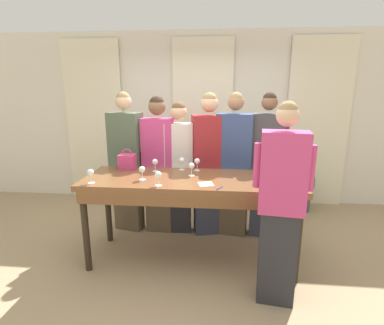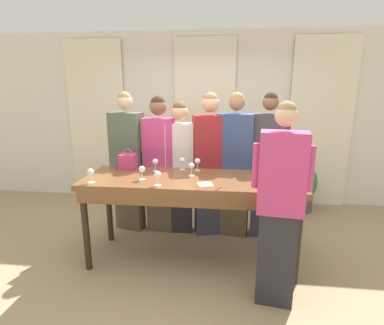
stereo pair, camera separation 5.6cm
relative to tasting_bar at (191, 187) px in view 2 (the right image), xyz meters
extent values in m
plane|color=tan|center=(0.00, 0.02, -0.87)|extent=(18.00, 18.00, 0.00)
cube|color=silver|center=(0.00, 1.99, 0.53)|extent=(12.00, 0.06, 2.80)
cube|color=#EFE5C6|center=(-1.85, 1.92, 0.47)|extent=(0.98, 0.03, 2.69)
cube|color=#EFE5C6|center=(0.00, 1.92, 0.47)|extent=(0.98, 0.03, 2.69)
cube|color=#EFE5C6|center=(1.85, 1.92, 0.47)|extent=(0.98, 0.03, 2.69)
cube|color=brown|center=(0.00, 0.02, 0.07)|extent=(2.31, 0.79, 0.06)
cube|color=brown|center=(0.00, -0.36, -0.02)|extent=(2.22, 0.03, 0.12)
cylinder|color=#2D2319|center=(-1.08, -0.30, -0.42)|extent=(0.07, 0.07, 0.91)
cylinder|color=#2D2319|center=(1.08, -0.30, -0.42)|extent=(0.07, 0.07, 0.91)
cylinder|color=#2D2319|center=(-1.08, 0.34, -0.42)|extent=(0.07, 0.07, 0.91)
cylinder|color=#2D2319|center=(1.08, 0.34, -0.42)|extent=(0.07, 0.07, 0.91)
cylinder|color=black|center=(0.98, -0.16, 0.20)|extent=(0.08, 0.08, 0.20)
cone|color=black|center=(0.98, -0.16, 0.32)|extent=(0.08, 0.08, 0.04)
cylinder|color=black|center=(0.98, -0.16, 0.39)|extent=(0.03, 0.03, 0.08)
cylinder|color=white|center=(0.98, -0.16, 0.19)|extent=(0.08, 0.08, 0.08)
cube|color=#C63870|center=(-0.79, 0.31, 0.19)|extent=(0.19, 0.16, 0.18)
torus|color=#C63870|center=(-0.79, 0.31, 0.28)|extent=(0.13, 0.01, 0.13)
cylinder|color=white|center=(0.04, 0.32, 0.10)|extent=(0.07, 0.07, 0.00)
cylinder|color=white|center=(0.04, 0.32, 0.14)|extent=(0.01, 0.01, 0.08)
sphere|color=white|center=(0.04, 0.32, 0.21)|extent=(0.07, 0.07, 0.07)
sphere|color=maroon|center=(0.04, 0.32, 0.20)|extent=(0.04, 0.04, 0.04)
cylinder|color=white|center=(-0.30, -0.28, 0.10)|extent=(0.07, 0.07, 0.00)
cylinder|color=white|center=(-0.30, -0.28, 0.14)|extent=(0.01, 0.01, 0.08)
sphere|color=white|center=(-0.30, -0.28, 0.21)|extent=(0.07, 0.07, 0.07)
sphere|color=maroon|center=(-0.30, -0.28, 0.20)|extent=(0.04, 0.04, 0.04)
cylinder|color=white|center=(-0.51, -0.10, 0.10)|extent=(0.07, 0.07, 0.00)
cylinder|color=white|center=(-0.51, -0.10, 0.14)|extent=(0.01, 0.01, 0.08)
sphere|color=white|center=(-0.51, -0.10, 0.21)|extent=(0.07, 0.07, 0.07)
sphere|color=maroon|center=(-0.51, -0.10, 0.20)|extent=(0.04, 0.04, 0.04)
cylinder|color=white|center=(-0.99, -0.26, 0.10)|extent=(0.07, 0.07, 0.00)
cylinder|color=white|center=(-0.99, -0.26, 0.14)|extent=(0.01, 0.01, 0.08)
sphere|color=white|center=(-0.99, -0.26, 0.21)|extent=(0.07, 0.07, 0.07)
cylinder|color=white|center=(-0.44, 0.24, 0.10)|extent=(0.07, 0.07, 0.00)
cylinder|color=white|center=(-0.44, 0.24, 0.14)|extent=(0.01, 0.01, 0.08)
sphere|color=white|center=(-0.44, 0.24, 0.21)|extent=(0.07, 0.07, 0.07)
sphere|color=maroon|center=(-0.44, 0.24, 0.20)|extent=(0.04, 0.04, 0.04)
cylinder|color=white|center=(-0.01, 0.10, 0.10)|extent=(0.07, 0.07, 0.00)
cylinder|color=white|center=(-0.01, 0.10, 0.14)|extent=(0.01, 0.01, 0.08)
sphere|color=white|center=(-0.01, 0.10, 0.21)|extent=(0.07, 0.07, 0.07)
cylinder|color=white|center=(0.84, 0.23, 0.10)|extent=(0.07, 0.07, 0.00)
cylinder|color=white|center=(0.84, 0.23, 0.14)|extent=(0.01, 0.01, 0.08)
sphere|color=white|center=(0.84, 0.23, 0.21)|extent=(0.07, 0.07, 0.07)
cylinder|color=white|center=(-0.14, 0.33, 0.10)|extent=(0.07, 0.07, 0.00)
cylinder|color=white|center=(-0.14, 0.33, 0.14)|extent=(0.01, 0.01, 0.08)
sphere|color=white|center=(-0.14, 0.33, 0.21)|extent=(0.07, 0.07, 0.07)
cube|color=white|center=(0.17, -0.19, 0.10)|extent=(0.18, 0.18, 0.00)
cylinder|color=#193399|center=(0.30, -0.30, 0.10)|extent=(0.07, 0.11, 0.01)
cube|color=brown|center=(-0.93, 0.71, -0.42)|extent=(0.41, 0.26, 0.90)
cube|color=#4C5B47|center=(-0.93, 0.71, 0.38)|extent=(0.48, 0.31, 0.71)
sphere|color=#DBAD89|center=(-0.93, 0.71, 0.87)|extent=(0.20, 0.20, 0.20)
sphere|color=#93754C|center=(-0.93, 0.71, 0.91)|extent=(0.18, 0.18, 0.18)
cylinder|color=#4C5B47|center=(-0.70, 0.65, 0.43)|extent=(0.09, 0.09, 0.39)
cylinder|color=#4C5B47|center=(-1.17, 0.77, 0.43)|extent=(0.09, 0.09, 0.39)
cube|color=brown|center=(-0.50, 0.71, -0.44)|extent=(0.35, 0.20, 0.86)
cube|color=#C63D7A|center=(-0.50, 0.71, 0.33)|extent=(0.41, 0.24, 0.68)
sphere|color=brown|center=(-0.50, 0.71, 0.81)|extent=(0.22, 0.22, 0.22)
sphere|color=#332319|center=(-0.50, 0.71, 0.85)|extent=(0.19, 0.19, 0.19)
cylinder|color=#C63D7A|center=(-0.28, 0.70, 0.38)|extent=(0.07, 0.07, 0.37)
cylinder|color=#C63D7A|center=(-0.72, 0.72, 0.38)|extent=(0.07, 0.07, 0.37)
cube|color=#28282D|center=(-0.23, 0.71, -0.46)|extent=(0.32, 0.20, 0.83)
cube|color=silver|center=(-0.23, 0.71, 0.28)|extent=(0.37, 0.23, 0.65)
sphere|color=#DBAD89|center=(-0.23, 0.71, 0.74)|extent=(0.21, 0.21, 0.21)
sphere|color=brown|center=(-0.23, 0.71, 0.78)|extent=(0.18, 0.18, 0.18)
cylinder|color=silver|center=(-0.03, 0.73, 0.33)|extent=(0.07, 0.07, 0.36)
cylinder|color=silver|center=(-0.43, 0.70, 0.33)|extent=(0.07, 0.07, 0.36)
cube|color=#383D51|center=(0.16, 0.71, -0.43)|extent=(0.40, 0.31, 0.88)
cube|color=maroon|center=(0.16, 0.71, 0.36)|extent=(0.47, 0.36, 0.70)
sphere|color=#DBAD89|center=(0.16, 0.71, 0.85)|extent=(0.22, 0.22, 0.22)
sphere|color=#93754C|center=(0.16, 0.71, 0.89)|extent=(0.19, 0.19, 0.19)
cylinder|color=maroon|center=(0.39, 0.77, 0.41)|extent=(0.08, 0.08, 0.38)
cylinder|color=maroon|center=(-0.06, 0.66, 0.41)|extent=(0.08, 0.08, 0.38)
cube|color=brown|center=(0.48, 0.71, -0.43)|extent=(0.41, 0.27, 0.90)
cube|color=#334775|center=(0.48, 0.71, 0.38)|extent=(0.48, 0.32, 0.71)
sphere|color=#9E7051|center=(0.48, 0.71, 0.87)|extent=(0.20, 0.20, 0.20)
sphere|color=#93754C|center=(0.48, 0.71, 0.90)|extent=(0.18, 0.18, 0.18)
cylinder|color=#334775|center=(0.72, 0.67, 0.43)|extent=(0.08, 0.08, 0.39)
cylinder|color=#334775|center=(0.24, 0.75, 0.43)|extent=(0.08, 0.08, 0.39)
cube|color=#383D51|center=(0.89, 0.71, -0.42)|extent=(0.36, 0.25, 0.90)
cube|color=#3D3D42|center=(0.89, 0.71, 0.38)|extent=(0.43, 0.30, 0.71)
sphere|color=brown|center=(0.89, 0.71, 0.87)|extent=(0.20, 0.20, 0.20)
sphere|color=#332319|center=(0.89, 0.71, 0.90)|extent=(0.17, 0.17, 0.17)
cylinder|color=#3D3D42|center=(1.10, 0.69, 0.43)|extent=(0.08, 0.08, 0.39)
cylinder|color=#3D3D42|center=(0.67, 0.74, 0.43)|extent=(0.08, 0.08, 0.39)
cube|color=#28282D|center=(0.83, -0.59, -0.43)|extent=(0.35, 0.24, 0.88)
cube|color=#C63D7A|center=(0.83, -0.59, 0.35)|extent=(0.41, 0.28, 0.69)
sphere|color=#DBAD89|center=(0.83, -0.59, 0.83)|extent=(0.18, 0.18, 0.18)
sphere|color=#93754C|center=(0.83, -0.59, 0.86)|extent=(0.16, 0.16, 0.16)
cylinder|color=#C63D7A|center=(0.62, -0.56, 0.40)|extent=(0.08, 0.08, 0.38)
cylinder|color=#C63D7A|center=(1.04, -0.62, 0.40)|extent=(0.08, 0.08, 0.38)
cylinder|color=#4C4C51|center=(1.61, 1.59, -0.76)|extent=(0.29, 0.29, 0.23)
ellipsoid|color=#38753D|center=(1.61, 1.59, -0.40)|extent=(0.37, 0.37, 0.53)
camera|label=1|loc=(0.30, -3.05, 1.04)|focal=28.00mm
camera|label=2|loc=(0.35, -3.04, 1.04)|focal=28.00mm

